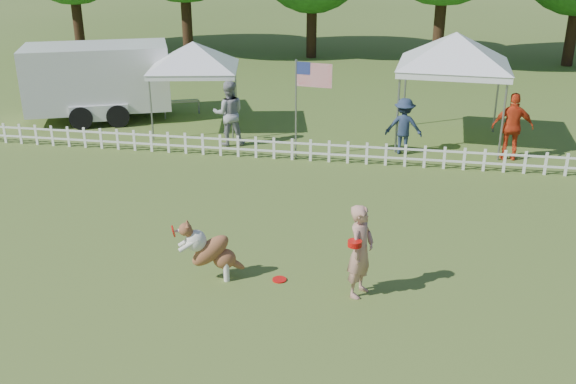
# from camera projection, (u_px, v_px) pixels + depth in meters

# --- Properties ---
(ground) EXTENTS (120.00, 120.00, 0.00)m
(ground) POSITION_uv_depth(u_px,v_px,m) (294.00, 298.00, 10.75)
(ground) COLOR #37531A
(ground) RESTS_ON ground
(picket_fence) EXTENTS (22.00, 0.08, 0.60)m
(picket_fence) POSITION_uv_depth(u_px,v_px,m) (338.00, 152.00, 17.02)
(picket_fence) COLOR white
(picket_fence) RESTS_ON ground
(handler) EXTENTS (0.57, 0.69, 1.63)m
(handler) POSITION_uv_depth(u_px,v_px,m) (361.00, 251.00, 10.59)
(handler) COLOR tan
(handler) RESTS_ON ground
(dog) EXTENTS (1.16, 0.73, 1.14)m
(dog) POSITION_uv_depth(u_px,v_px,m) (211.00, 250.00, 11.14)
(dog) COLOR brown
(dog) RESTS_ON ground
(frisbee_on_turf) EXTENTS (0.28, 0.28, 0.02)m
(frisbee_on_turf) POSITION_uv_depth(u_px,v_px,m) (279.00, 280.00, 11.31)
(frisbee_on_turf) COLOR red
(frisbee_on_turf) RESTS_ON ground
(canopy_tent_left) EXTENTS (3.04, 3.04, 2.64)m
(canopy_tent_left) POSITION_uv_depth(u_px,v_px,m) (195.00, 87.00, 19.63)
(canopy_tent_left) COLOR white
(canopy_tent_left) RESTS_ON ground
(canopy_tent_right) EXTENTS (3.17, 3.17, 3.10)m
(canopy_tent_right) POSITION_uv_depth(u_px,v_px,m) (451.00, 90.00, 18.30)
(canopy_tent_right) COLOR white
(canopy_tent_right) RESTS_ON ground
(cargo_trailer) EXTENTS (6.10, 4.42, 2.46)m
(cargo_trailer) POSITION_uv_depth(u_px,v_px,m) (99.00, 82.00, 20.78)
(cargo_trailer) COLOR white
(cargo_trailer) RESTS_ON ground
(flag_pole) EXTENTS (1.03, 0.26, 2.68)m
(flag_pole) POSITION_uv_depth(u_px,v_px,m) (296.00, 110.00, 16.98)
(flag_pole) COLOR gray
(flag_pole) RESTS_ON ground
(spectator_a) EXTENTS (1.07, 0.94, 1.86)m
(spectator_a) POSITION_uv_depth(u_px,v_px,m) (229.00, 113.00, 18.27)
(spectator_a) COLOR #95969A
(spectator_a) RESTS_ON ground
(spectator_b) EXTENTS (1.02, 0.61, 1.56)m
(spectator_b) POSITION_uv_depth(u_px,v_px,m) (404.00, 126.00, 17.58)
(spectator_b) COLOR #23314C
(spectator_b) RESTS_ON ground
(spectator_c) EXTENTS (1.07, 0.45, 1.82)m
(spectator_c) POSITION_uv_depth(u_px,v_px,m) (513.00, 127.00, 17.05)
(spectator_c) COLOR red
(spectator_c) RESTS_ON ground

